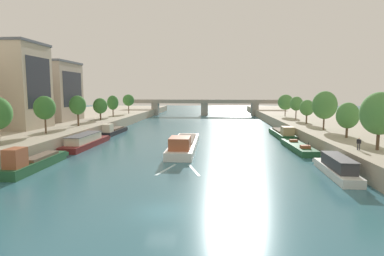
{
  "coord_description": "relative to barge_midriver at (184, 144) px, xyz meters",
  "views": [
    {
      "loc": [
        4.44,
        -25.02,
        10.04
      ],
      "look_at": [
        0.0,
        35.32,
        2.94
      ],
      "focal_mm": 29.28,
      "sensor_mm": 36.0,
      "label": 1
    }
  ],
  "objects": [
    {
      "name": "tree_right_past_mid",
      "position": [
        26.73,
        -1.16,
        5.19
      ],
      "size": [
        3.54,
        3.54,
        5.75
      ],
      "color": "brown",
      "rests_on": "quay_right"
    },
    {
      "name": "wake_behind_barge",
      "position": [
        0.89,
        -14.28,
        -0.95
      ],
      "size": [
        5.6,
        5.89,
        0.03
      ],
      "color": "#A5D1DB",
      "rests_on": "ground"
    },
    {
      "name": "moored_boat_left_near",
      "position": [
        -17.91,
        -15.48,
        0.05
      ],
      "size": [
        2.6,
        13.41,
        3.47
      ],
      "color": "#235633",
      "rests_on": "ground"
    },
    {
      "name": "moored_boat_right_upstream",
      "position": [
        19.9,
        -15.57,
        0.05
      ],
      "size": [
        2.79,
        11.99,
        2.43
      ],
      "color": "silver",
      "rests_on": "ground"
    },
    {
      "name": "tree_right_end_of_row",
      "position": [
        26.81,
        31.45,
        5.84
      ],
      "size": [
        3.35,
        3.35,
        6.16
      ],
      "color": "brown",
      "rests_on": "quay_right"
    },
    {
      "name": "barge_midriver",
      "position": [
        0.0,
        0.0,
        0.0
      ],
      "size": [
        4.27,
        22.51,
        3.13
      ],
      "color": "silver",
      "rests_on": "ground"
    },
    {
      "name": "moored_boat_right_second",
      "position": [
        19.6,
        1.0,
        -0.43
      ],
      "size": [
        3.22,
        14.24,
        2.11
      ],
      "color": "#235633",
      "rests_on": "ground"
    },
    {
      "name": "moored_boat_right_lone",
      "position": [
        20.09,
        15.97,
        -0.08
      ],
      "size": [
        3.16,
        15.73,
        2.86
      ],
      "color": "#235633",
      "rests_on": "ground"
    },
    {
      "name": "moored_boat_left_end",
      "position": [
        -18.47,
        18.37,
        -0.14
      ],
      "size": [
        2.6,
        13.41,
        2.78
      ],
      "color": "black",
      "rests_on": "ground"
    },
    {
      "name": "bridge_far",
      "position": [
        0.88,
        79.13,
        3.27
      ],
      "size": [
        66.05,
        4.4,
        6.54
      ],
      "color": "gray",
      "rests_on": "ground"
    },
    {
      "name": "tree_left_nearest",
      "position": [
        -25.07,
        38.02,
        5.72
      ],
      "size": [
        3.34,
        3.34,
        6.3
      ],
      "color": "brown",
      "rests_on": "quay_left"
    },
    {
      "name": "tree_left_midway",
      "position": [
        -24.7,
        26.71,
        5.28
      ],
      "size": [
        3.68,
        3.68,
        5.76
      ],
      "color": "brown",
      "rests_on": "quay_left"
    },
    {
      "name": "tree_left_end_of_row",
      "position": [
        -24.86,
        0.15,
        6.17
      ],
      "size": [
        3.7,
        3.7,
        6.72
      ],
      "color": "brown",
      "rests_on": "quay_left"
    },
    {
      "name": "tree_right_far",
      "position": [
        26.5,
        42.97,
        5.83
      ],
      "size": [
        4.52,
        4.52,
        6.58
      ],
      "color": "brown",
      "rests_on": "quay_right"
    },
    {
      "name": "tree_right_distant",
      "position": [
        26.6,
        9.36,
        6.41
      ],
      "size": [
        4.66,
        4.66,
        7.58
      ],
      "color": "brown",
      "rests_on": "quay_right"
    },
    {
      "name": "ground_plane",
      "position": [
        0.88,
        -28.25,
        -0.96
      ],
      "size": [
        400.0,
        400.0,
        0.0
      ],
      "primitive_type": "plane",
      "color": "#336675"
    },
    {
      "name": "building_left_corner",
      "position": [
        -36.83,
        7.47,
        10.23
      ],
      "size": [
        14.42,
        10.9,
        17.29
      ],
      "color": "#B2A38E",
      "rests_on": "quay_left"
    },
    {
      "name": "building_left_middle",
      "position": [
        -36.83,
        24.98,
        9.14
      ],
      "size": [
        11.79,
        13.33,
        15.12
      ],
      "color": "#A89989",
      "rests_on": "quay_left"
    },
    {
      "name": "quay_left",
      "position": [
        -38.15,
        26.75,
        0.3
      ],
      "size": [
        36.0,
        170.0,
        2.53
      ],
      "primitive_type": "cube",
      "color": "#A89E89",
      "rests_on": "ground"
    },
    {
      "name": "tree_right_midway",
      "position": [
        26.71,
        21.41,
        5.26
      ],
      "size": [
        3.32,
        3.32,
        5.56
      ],
      "color": "brown",
      "rests_on": "quay_right"
    },
    {
      "name": "person_on_quay",
      "position": [
        23.79,
        -12.16,
        2.49
      ],
      "size": [
        0.49,
        0.32,
        1.63
      ],
      "color": "#2D2D38",
      "rests_on": "quay_right"
    },
    {
      "name": "tree_left_distant",
      "position": [
        -24.09,
        51.57,
        6.08
      ],
      "size": [
        3.83,
        3.83,
        6.48
      ],
      "color": "brown",
      "rests_on": "quay_left"
    },
    {
      "name": "quay_right",
      "position": [
        39.9,
        26.75,
        0.3
      ],
      "size": [
        36.0,
        170.0,
        2.53
      ],
      "primitive_type": "cube",
      "color": "#A89E89",
      "rests_on": "ground"
    },
    {
      "name": "tree_left_second",
      "position": [
        -24.38,
        12.52,
        6.09
      ],
      "size": [
        3.54,
        3.54,
        6.62
      ],
      "color": "brown",
      "rests_on": "quay_left"
    },
    {
      "name": "tree_right_second",
      "position": [
        26.21,
        -11.99,
        6.28
      ],
      "size": [
        4.71,
        4.71,
        7.45
      ],
      "color": "brown",
      "rests_on": "quay_right"
    },
    {
      "name": "moored_boat_left_second",
      "position": [
        -18.16,
        1.46,
        0.04
      ],
      "size": [
        3.54,
        16.21,
        2.4
      ],
      "color": "maroon",
      "rests_on": "ground"
    }
  ]
}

